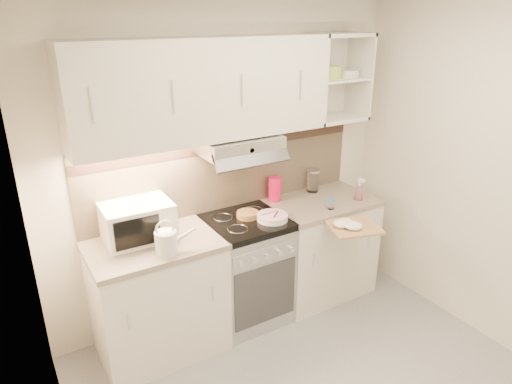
{
  "coord_description": "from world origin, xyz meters",
  "views": [
    {
      "loc": [
        -1.61,
        -1.69,
        2.4
      ],
      "look_at": [
        0.0,
        0.95,
        1.18
      ],
      "focal_mm": 32.0,
      "sensor_mm": 36.0,
      "label": 1
    }
  ],
  "objects_px": {
    "electric_range": "(246,269)",
    "plate_stack": "(272,217)",
    "pink_pitcher": "(275,189)",
    "spray_bottle": "(359,191)",
    "cutting_board": "(354,227)",
    "watering_can": "(167,241)",
    "microwave": "(138,221)",
    "glass_jar": "(313,181)"
  },
  "relations": [
    {
      "from": "electric_range",
      "to": "microwave",
      "type": "bearing_deg",
      "value": 171.86
    },
    {
      "from": "spray_bottle",
      "to": "pink_pitcher",
      "type": "bearing_deg",
      "value": 133.77
    },
    {
      "from": "watering_can",
      "to": "cutting_board",
      "type": "distance_m",
      "value": 1.42
    },
    {
      "from": "microwave",
      "to": "spray_bottle",
      "type": "height_order",
      "value": "microwave"
    },
    {
      "from": "pink_pitcher",
      "to": "glass_jar",
      "type": "height_order",
      "value": "pink_pitcher"
    },
    {
      "from": "spray_bottle",
      "to": "cutting_board",
      "type": "xyz_separation_m",
      "value": [
        -0.36,
        -0.34,
        -0.11
      ]
    },
    {
      "from": "electric_range",
      "to": "pink_pitcher",
      "type": "relative_size",
      "value": 4.31
    },
    {
      "from": "electric_range",
      "to": "plate_stack",
      "type": "bearing_deg",
      "value": -34.38
    },
    {
      "from": "glass_jar",
      "to": "plate_stack",
      "type": "bearing_deg",
      "value": -153.68
    },
    {
      "from": "microwave",
      "to": "spray_bottle",
      "type": "distance_m",
      "value": 1.86
    },
    {
      "from": "plate_stack",
      "to": "microwave",
      "type": "bearing_deg",
      "value": 166.68
    },
    {
      "from": "electric_range",
      "to": "spray_bottle",
      "type": "xyz_separation_m",
      "value": [
        1.03,
        -0.16,
        0.53
      ]
    },
    {
      "from": "watering_can",
      "to": "cutting_board",
      "type": "height_order",
      "value": "watering_can"
    },
    {
      "from": "watering_can",
      "to": "glass_jar",
      "type": "xyz_separation_m",
      "value": [
        1.52,
        0.39,
        0.01
      ]
    },
    {
      "from": "electric_range",
      "to": "cutting_board",
      "type": "bearing_deg",
      "value": -36.58
    },
    {
      "from": "plate_stack",
      "to": "glass_jar",
      "type": "xyz_separation_m",
      "value": [
        0.64,
        0.32,
        0.08
      ]
    },
    {
      "from": "spray_bottle",
      "to": "cutting_board",
      "type": "bearing_deg",
      "value": -153.42
    },
    {
      "from": "microwave",
      "to": "spray_bottle",
      "type": "bearing_deg",
      "value": -7.19
    },
    {
      "from": "pink_pitcher",
      "to": "spray_bottle",
      "type": "relative_size",
      "value": 1.02
    },
    {
      "from": "plate_stack",
      "to": "cutting_board",
      "type": "relative_size",
      "value": 0.66
    },
    {
      "from": "electric_range",
      "to": "plate_stack",
      "type": "relative_size",
      "value": 3.72
    },
    {
      "from": "cutting_board",
      "to": "microwave",
      "type": "bearing_deg",
      "value": 174.72
    },
    {
      "from": "microwave",
      "to": "watering_can",
      "type": "bearing_deg",
      "value": -70.8
    },
    {
      "from": "glass_jar",
      "to": "spray_bottle",
      "type": "distance_m",
      "value": 0.42
    },
    {
      "from": "microwave",
      "to": "electric_range",
      "type": "bearing_deg",
      "value": -6.9
    },
    {
      "from": "microwave",
      "to": "watering_can",
      "type": "height_order",
      "value": "microwave"
    },
    {
      "from": "plate_stack",
      "to": "cutting_board",
      "type": "height_order",
      "value": "plate_stack"
    },
    {
      "from": "plate_stack",
      "to": "pink_pitcher",
      "type": "height_order",
      "value": "pink_pitcher"
    },
    {
      "from": "microwave",
      "to": "pink_pitcher",
      "type": "xyz_separation_m",
      "value": [
        1.21,
        0.08,
        -0.03
      ]
    },
    {
      "from": "spray_bottle",
      "to": "cutting_board",
      "type": "relative_size",
      "value": 0.56
    },
    {
      "from": "watering_can",
      "to": "spray_bottle",
      "type": "relative_size",
      "value": 1.39
    },
    {
      "from": "watering_can",
      "to": "pink_pitcher",
      "type": "xyz_separation_m",
      "value": [
        1.11,
        0.39,
        0.02
      ]
    },
    {
      "from": "electric_range",
      "to": "glass_jar",
      "type": "distance_m",
      "value": 1.0
    },
    {
      "from": "watering_can",
      "to": "cutting_board",
      "type": "bearing_deg",
      "value": -4.77
    },
    {
      "from": "pink_pitcher",
      "to": "spray_bottle",
      "type": "xyz_separation_m",
      "value": [
        0.63,
        -0.36,
        -0.02
      ]
    },
    {
      "from": "electric_range",
      "to": "glass_jar",
      "type": "height_order",
      "value": "glass_jar"
    },
    {
      "from": "plate_stack",
      "to": "glass_jar",
      "type": "bearing_deg",
      "value": 26.32
    },
    {
      "from": "plate_stack",
      "to": "pink_pitcher",
      "type": "bearing_deg",
      "value": 53.89
    },
    {
      "from": "microwave",
      "to": "plate_stack",
      "type": "bearing_deg",
      "value": -12.09
    },
    {
      "from": "electric_range",
      "to": "pink_pitcher",
      "type": "height_order",
      "value": "pink_pitcher"
    },
    {
      "from": "watering_can",
      "to": "glass_jar",
      "type": "bearing_deg",
      "value": 22.08
    },
    {
      "from": "microwave",
      "to": "spray_bottle",
      "type": "xyz_separation_m",
      "value": [
        1.84,
        -0.27,
        -0.05
      ]
    }
  ]
}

